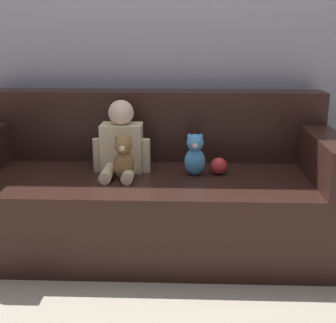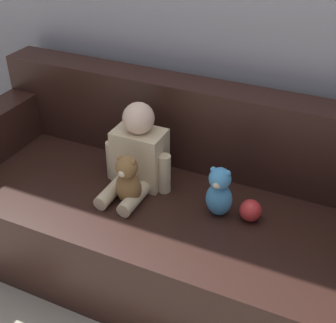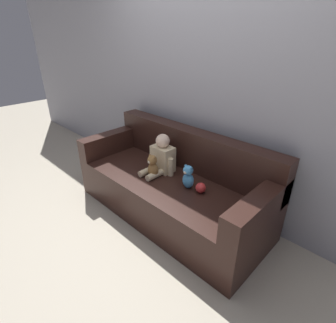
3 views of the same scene
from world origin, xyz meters
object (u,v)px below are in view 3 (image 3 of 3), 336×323
Objects in this scene: person_baby at (161,157)px; toy_ball at (201,188)px; couch at (173,186)px; plush_toy_side at (188,177)px; teddy_bear_brown at (153,166)px.

toy_ball is (0.54, -0.04, -0.11)m from person_baby.
plush_toy_side is (0.25, -0.06, 0.24)m from couch.
person_baby reaches higher than teddy_bear_brown.
toy_ball is at bearing -5.88° from couch.
couch is at bearing 1.11° from person_baby.
plush_toy_side is at bearing -170.47° from toy_ball.
person_baby reaches higher than toy_ball.
teddy_bear_brown is 1.03× the size of plush_toy_side.
couch is 0.32m from person_baby.
person_baby reaches higher than plush_toy_side.
teddy_bear_brown is 0.53m from toy_ball.
couch is at bearing 174.12° from toy_ball.
person_baby is at bearing -178.89° from couch.
person_baby is 1.67× the size of teddy_bear_brown.
couch is 8.76× the size of plush_toy_side.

